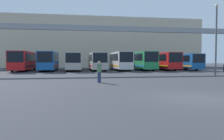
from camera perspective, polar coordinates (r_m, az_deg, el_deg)
ground_plane at (r=11.58m, az=21.28°, el=-6.86°), size 200.00×200.00×0.00m
building_backdrop at (r=60.26m, az=-3.92°, el=6.91°), size 54.94×12.00×12.73m
overhead_gantry at (r=31.44m, az=1.35°, el=9.71°), size 38.60×0.80×6.64m
bus_slot_0 at (r=40.13m, az=-21.98°, el=2.44°), size 2.55×11.19×3.24m
bus_slot_1 at (r=39.14m, az=-16.13°, el=2.50°), size 2.51×10.58×3.21m
bus_slot_2 at (r=39.56m, az=-10.03°, el=2.45°), size 2.50×11.94×3.06m
bus_slot_3 at (r=38.87m, az=-3.90°, el=2.51°), size 2.49×10.19×3.10m
bus_slot_4 at (r=39.51m, az=2.10°, el=2.65°), size 2.45×10.23×3.26m
bus_slot_5 at (r=40.69m, az=7.80°, el=2.66°), size 2.56×10.51×3.31m
bus_slot_6 at (r=42.52m, az=12.97°, el=2.52°), size 2.58×11.41×3.18m
bus_slot_7 at (r=44.14m, az=18.04°, el=2.30°), size 2.46×11.10×2.96m
pedestrian_mid_left at (r=18.09m, az=-3.36°, el=-0.31°), size 0.37×0.37×1.78m
lamp_post at (r=28.66m, az=25.56°, el=7.80°), size 0.36×0.36×8.42m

